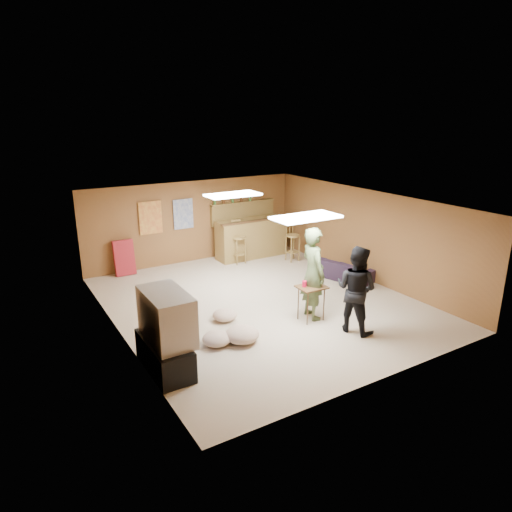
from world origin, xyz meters
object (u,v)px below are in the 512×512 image
tv_body (167,316)px  person_olive (313,273)px  bar_counter (251,238)px  sofa (342,269)px  tray_table (311,303)px  person_black (356,289)px

tv_body → person_olive: (3.14, 0.36, 0.02)m
tv_body → person_olive: size_ratio=0.59×
bar_counter → sofa: 2.89m
tv_body → sofa: 5.51m
bar_counter → tray_table: (-1.11, -4.19, -0.20)m
bar_counter → person_olive: (-1.01, -4.09, 0.37)m
person_olive → tray_table: (-0.10, -0.10, -0.57)m
tv_body → person_black: (3.45, -0.53, -0.07)m
person_olive → person_black: size_ratio=1.12×
bar_counter → person_black: size_ratio=1.21×
sofa → bar_counter: bearing=2.4°
sofa → tray_table: size_ratio=2.24×
person_black → tray_table: size_ratio=2.33×
person_olive → person_black: bearing=-153.2°
tv_body → person_olive: bearing=6.5°
bar_counter → person_olive: bearing=-103.8°
tv_body → sofa: tv_body is taller
tv_body → sofa: size_ratio=0.70×
person_olive → tv_body: bearing=104.0°
bar_counter → sofa: bar_counter is taller
person_olive → sofa: (2.03, 1.41, -0.69)m
person_black → tray_table: bearing=8.3°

